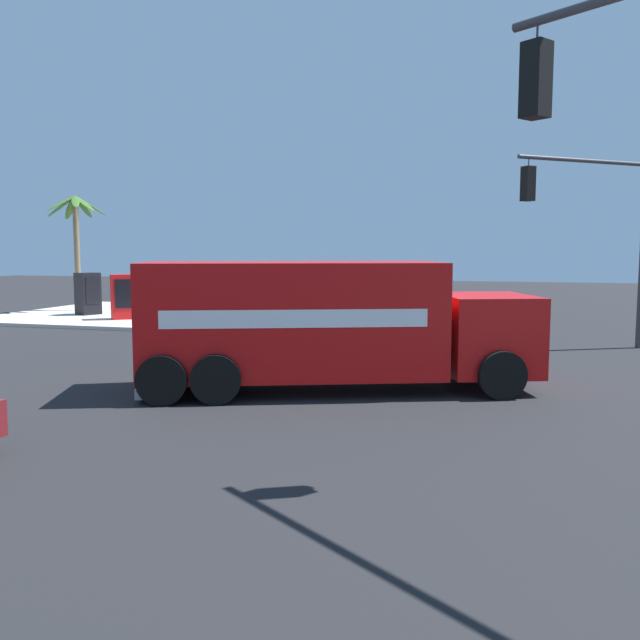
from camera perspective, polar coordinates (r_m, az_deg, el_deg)
ground_plane at (r=15.43m, az=0.14°, el=-5.39°), size 100.00×100.00×0.00m
sidewalk_corner_far at (r=32.05m, az=-15.74°, el=0.49°), size 10.36×10.36×0.14m
delivery_truck at (r=14.59m, az=0.48°, el=-0.25°), size 5.30×8.70×2.77m
traffic_light_primary at (r=21.76m, az=22.90°, el=7.72°), size 3.17×3.90×5.82m
vending_machine_red at (r=31.63m, az=-19.00°, el=2.12°), size 1.12×1.04×1.85m
vending_machine_blue at (r=29.17m, az=-16.34°, el=1.90°), size 1.15×1.17×1.85m
palm_tree_far at (r=33.99m, az=-19.89°, el=7.10°), size 2.83×2.81×5.40m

